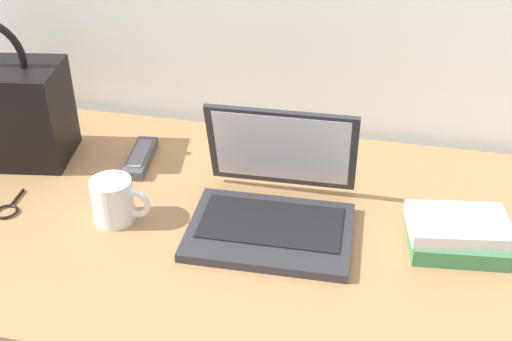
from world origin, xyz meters
name	(u,v)px	position (x,y,z in m)	size (l,w,h in m)	color
desk	(239,226)	(0.00, 0.00, 0.01)	(1.60, 0.76, 0.03)	#A87A4C
laptop	(274,202)	(0.07, 0.01, 0.08)	(0.32, 0.29, 0.21)	#2D2D33
coffee_mug	(114,200)	(-0.24, -0.05, 0.08)	(0.12, 0.08, 0.09)	white
remote_control_near	(140,158)	(-0.27, 0.16, 0.04)	(0.07, 0.16, 0.02)	#4C4C51
book_stack	(457,233)	(0.41, 0.01, 0.06)	(0.20, 0.16, 0.06)	#3F7F4C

